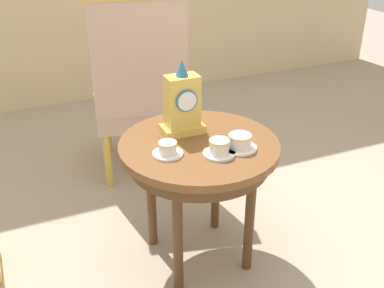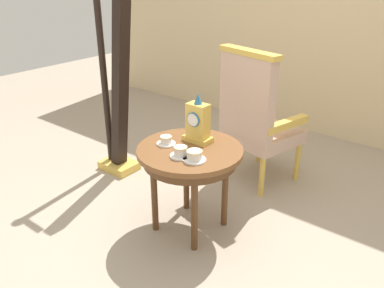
# 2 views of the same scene
# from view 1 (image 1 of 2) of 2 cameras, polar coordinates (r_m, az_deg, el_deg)

# --- Properties ---
(ground_plane) EXTENTS (10.00, 10.00, 0.00)m
(ground_plane) POSITION_cam_1_polar(r_m,az_deg,el_deg) (2.36, -1.42, -13.49)
(ground_plane) COLOR tan
(side_table) EXTENTS (0.70, 0.70, 0.62)m
(side_table) POSITION_cam_1_polar(r_m,az_deg,el_deg) (2.06, 0.86, -1.68)
(side_table) COLOR brown
(side_table) RESTS_ON ground
(teacup_left) EXTENTS (0.13, 0.13, 0.06)m
(teacup_left) POSITION_cam_1_polar(r_m,az_deg,el_deg) (1.92, -2.98, -0.64)
(teacup_left) COLOR white
(teacup_left) RESTS_ON side_table
(teacup_right) EXTENTS (0.13, 0.13, 0.07)m
(teacup_right) POSITION_cam_1_polar(r_m,az_deg,el_deg) (1.91, 3.32, -0.50)
(teacup_right) COLOR white
(teacup_right) RESTS_ON side_table
(teacup_center) EXTENTS (0.14, 0.14, 0.07)m
(teacup_center) POSITION_cam_1_polar(r_m,az_deg,el_deg) (1.97, 5.83, 0.19)
(teacup_center) COLOR white
(teacup_center) RESTS_ON side_table
(mantel_clock) EXTENTS (0.19, 0.11, 0.34)m
(mantel_clock) POSITION_cam_1_polar(r_m,az_deg,el_deg) (2.06, -1.17, 4.80)
(mantel_clock) COLOR gold
(mantel_clock) RESTS_ON side_table
(armchair) EXTENTS (0.65, 0.65, 1.14)m
(armchair) POSITION_cam_1_polar(r_m,az_deg,el_deg) (2.76, -6.32, 7.14)
(armchair) COLOR #CCA893
(armchair) RESTS_ON ground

